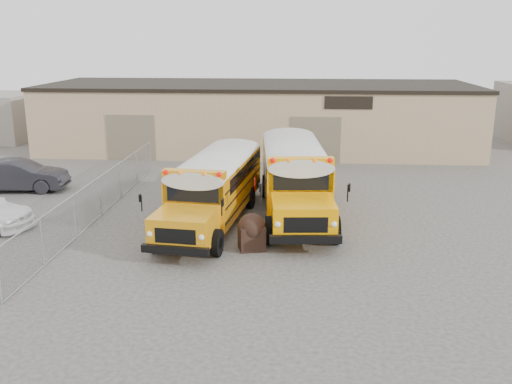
# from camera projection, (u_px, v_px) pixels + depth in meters

# --- Properties ---
(ground) EXTENTS (120.00, 120.00, 0.00)m
(ground) POSITION_uv_depth(u_px,v_px,m) (223.00, 242.00, 22.66)
(ground) COLOR #413F3B
(ground) RESTS_ON ground
(warehouse) EXTENTS (30.20, 10.20, 4.67)m
(warehouse) POSITION_uv_depth(u_px,v_px,m) (259.00, 116.00, 41.27)
(warehouse) COLOR tan
(warehouse) RESTS_ON ground
(chainlink_fence) EXTENTS (0.07, 18.07, 1.81)m
(chainlink_fence) POSITION_uv_depth(u_px,v_px,m) (100.00, 197.00, 25.74)
(chainlink_fence) COLOR #989BA1
(chainlink_fence) RESTS_ON ground
(school_bus_left) EXTENTS (3.60, 10.37, 2.97)m
(school_bus_left) POSITION_uv_depth(u_px,v_px,m) (243.00, 155.00, 30.77)
(school_bus_left) COLOR orange
(school_bus_left) RESTS_ON ground
(school_bus_right) EXTENTS (3.62, 11.22, 3.23)m
(school_bus_right) POSITION_uv_depth(u_px,v_px,m) (286.00, 145.00, 32.81)
(school_bus_right) COLOR #FFA000
(school_bus_right) RESTS_ON ground
(tarp_bundle) EXTENTS (1.15, 1.08, 1.43)m
(tarp_bundle) POSITION_uv_depth(u_px,v_px,m) (252.00, 231.00, 21.67)
(tarp_bundle) COLOR black
(tarp_bundle) RESTS_ON ground
(car_dark) EXTENTS (5.17, 2.26, 1.65)m
(car_dark) POSITION_uv_depth(u_px,v_px,m) (18.00, 175.00, 29.99)
(car_dark) COLOR #222227
(car_dark) RESTS_ON ground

